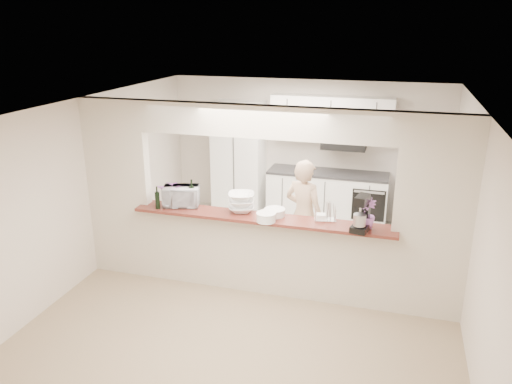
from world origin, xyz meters
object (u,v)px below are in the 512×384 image
at_px(stand_mixer, 362,215).
at_px(refrigerator, 423,186).
at_px(toaster_oven, 181,196).
at_px(person, 304,216).

bearing_deg(stand_mixer, refrigerator, 74.03).
height_order(refrigerator, toaster_oven, refrigerator).
distance_m(refrigerator, stand_mixer, 2.93).
relative_size(toaster_oven, person, 0.29).
bearing_deg(refrigerator, toaster_oven, -140.91).
bearing_deg(toaster_oven, stand_mixer, -20.99).
relative_size(toaster_oven, stand_mixer, 1.07).
bearing_deg(toaster_oven, refrigerator, 22.52).
xyz_separation_m(toaster_oven, person, (1.54, 0.75, -0.40)).
xyz_separation_m(refrigerator, stand_mixer, (-0.80, -2.79, 0.44)).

